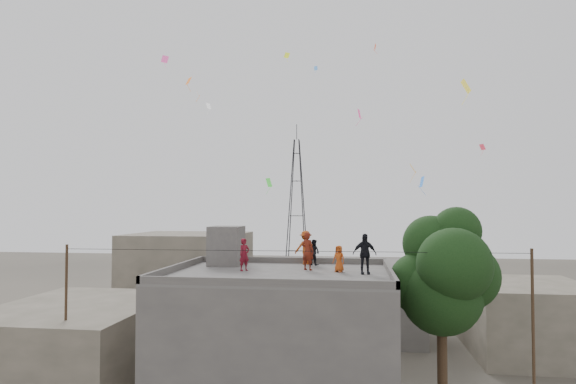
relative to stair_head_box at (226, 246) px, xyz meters
name	(u,v)px	position (x,y,z in m)	size (l,w,h in m)	color
main_building	(280,340)	(3.20, -2.60, -4.05)	(10.00, 8.00, 6.10)	#504D4A
parapet	(280,269)	(3.20, -2.60, -0.85)	(10.00, 8.00, 0.30)	#504D4A
stair_head_box	(226,246)	(0.00, 0.00, 0.00)	(1.60, 1.80, 2.00)	#504D4A
neighbor_west	(78,342)	(-7.80, -0.60, -5.10)	(8.00, 10.00, 4.00)	#5A5447
neighbor_north	(336,297)	(5.20, 11.40, -4.60)	(12.00, 9.00, 5.00)	#504D4A
neighbor_northwest	(188,277)	(-6.80, 13.40, -3.60)	(9.00, 8.00, 7.00)	#5A5447
neighbor_east	(528,319)	(17.20, 7.40, -4.90)	(7.00, 8.00, 4.40)	#5A5447
tree	(445,274)	(10.57, -2.00, -1.00)	(4.90, 4.60, 9.10)	black
utility_line	(287,330)	(3.70, -3.85, -3.27)	(20.12, 0.62, 7.40)	black
transmission_tower	(297,208)	(-0.80, 37.40, 1.97)	(2.97, 2.97, 20.01)	black
person_red_adult	(308,251)	(4.38, -1.48, -0.10)	(0.65, 0.43, 1.79)	#631C0F
person_orange_child	(339,259)	(5.87, -1.96, -0.39)	(0.59, 0.39, 1.22)	#B54614
person_dark_child	(314,252)	(4.50, 0.59, -0.34)	(0.64, 0.50, 1.32)	black
person_dark_adult	(365,254)	(7.03, -2.55, -0.10)	(1.06, 0.44, 1.80)	black
person_orange_adult	(306,248)	(4.05, 0.80, -0.12)	(1.13, 0.65, 1.75)	#A34012
person_red_child	(244,255)	(1.45, -2.15, -0.24)	(0.55, 0.36, 1.51)	maroon
kites	(331,115)	(5.27, 3.67, 7.41)	(18.64, 16.38, 10.50)	orange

